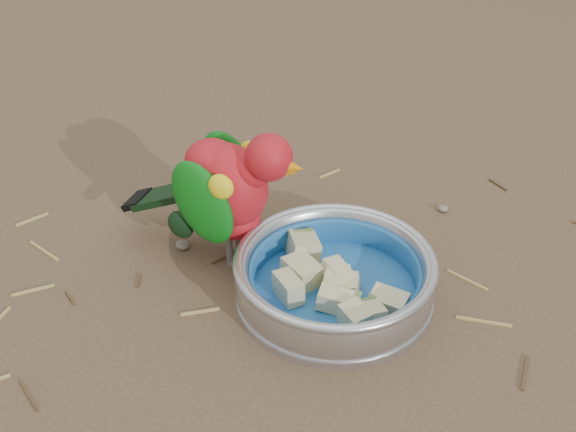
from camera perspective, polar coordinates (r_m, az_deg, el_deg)
The scene contains 6 objects.
ground at distance 0.95m, azimuth -4.62°, elevation -7.60°, with size 60.00×60.00×0.00m, color brown.
food_bowl at distance 0.97m, azimuth 3.30°, elevation -5.57°, with size 0.24×0.24×0.02m, color #B2B2BA.
bowl_wall at distance 0.95m, azimuth 3.35°, elevation -4.19°, with size 0.24×0.24×0.04m, color #B2B2BA, non-canonical shape.
fruit_wedges at distance 0.96m, azimuth 3.34°, elevation -4.52°, with size 0.14×0.14×0.03m, color #C3BA8B, non-canonical shape.
lory_parrot at distance 0.99m, azimuth -4.26°, elevation 1.35°, with size 0.11×0.22×0.18m, color #AD131D, non-canonical shape.
ground_debris at distance 1.00m, azimuth -4.97°, elevation -4.59°, with size 0.90×0.80×0.01m, color tan, non-canonical shape.
Camera 1 is at (0.38, -0.59, 0.63)m, focal length 50.00 mm.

